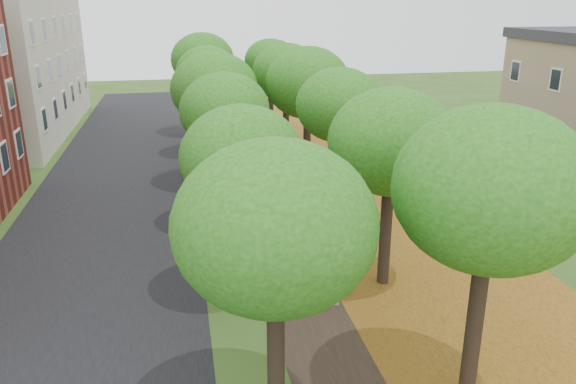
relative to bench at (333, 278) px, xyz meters
name	(u,v)px	position (x,y,z in m)	size (l,w,h in m)	color
street_asphalt	(109,211)	(-8.21, 9.28, -0.48)	(8.00, 70.00, 0.01)	black
footpath	(268,200)	(-0.71, 9.28, -0.48)	(3.20, 70.00, 0.01)	black
leaf_verge	(366,194)	(4.29, 9.28, -0.48)	(7.50, 70.00, 0.01)	olive
parking_lot	(508,178)	(12.79, 10.28, -0.48)	(9.00, 16.00, 0.01)	black
tree_row_west	(219,101)	(-2.91, 9.28, 4.47)	(4.04, 34.04, 6.70)	black
tree_row_east	(322,98)	(1.89, 9.28, 4.47)	(4.04, 34.04, 6.70)	black
bench	(333,278)	(0.00, 0.00, 0.00)	(1.27, 2.02, 0.92)	#242D27
car_silver	(547,202)	(11.38, 4.96, 0.15)	(1.49, 3.70, 1.26)	#A1A2A6
car_red	(491,183)	(10.29, 7.84, 0.17)	(1.38, 3.96, 1.30)	maroon
car_grey	(469,170)	(10.29, 10.12, 0.19)	(1.88, 4.61, 1.34)	#343439
car_white	(435,151)	(10.29, 14.23, 0.18)	(2.19, 4.75, 1.32)	silver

